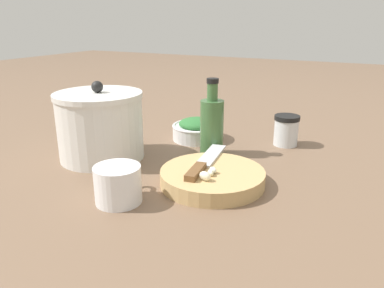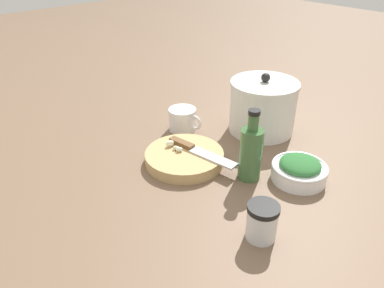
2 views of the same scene
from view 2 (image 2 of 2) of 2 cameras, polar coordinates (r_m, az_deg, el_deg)
ground_plane at (r=1.07m, az=1.58°, el=-2.26°), size 5.00×5.00×0.00m
cutting_board at (r=1.05m, az=-1.17°, el=-2.06°), size 0.22×0.22×0.03m
chef_knife at (r=1.04m, az=0.81°, el=-0.98°), size 0.23×0.06×0.01m
garlic_cloves at (r=1.06m, az=-2.85°, el=-0.28°), size 0.06×0.03×0.02m
herb_bowl at (r=1.01m, az=16.03°, el=-3.80°), size 0.14×0.14×0.06m
spice_jar at (r=0.81m, az=10.62°, el=-11.52°), size 0.07×0.07×0.08m
coffee_mug at (r=1.21m, az=-1.40°, el=3.77°), size 0.12×0.09×0.07m
oil_bottle at (r=0.97m, az=8.94°, el=-1.19°), size 0.06×0.06×0.20m
stock_pot at (r=1.21m, az=10.65°, el=5.67°), size 0.21×0.21×0.19m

